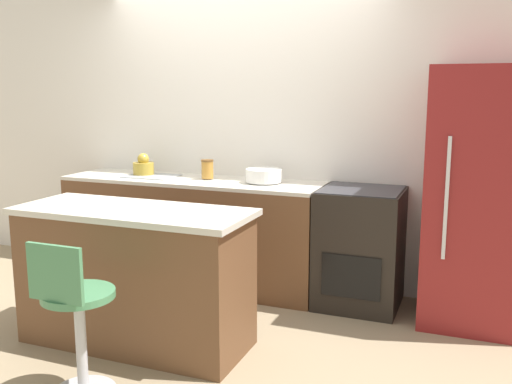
# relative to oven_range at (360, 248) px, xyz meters

# --- Properties ---
(ground_plane) EXTENTS (14.00, 14.00, 0.00)m
(ground_plane) POSITION_rel_oven_range_xyz_m (-1.12, -0.32, -0.46)
(ground_plane) COLOR #998466
(wall_back) EXTENTS (8.00, 0.06, 2.60)m
(wall_back) POSITION_rel_oven_range_xyz_m (-1.12, 0.34, 0.84)
(wall_back) COLOR white
(wall_back) RESTS_ON ground_plane
(back_counter) EXTENTS (2.29, 0.61, 0.93)m
(back_counter) POSITION_rel_oven_range_xyz_m (-1.47, 0.00, -0.00)
(back_counter) COLOR brown
(back_counter) RESTS_ON ground_plane
(kitchen_island) EXTENTS (1.56, 0.63, 0.92)m
(kitchen_island) POSITION_rel_oven_range_xyz_m (-1.24, -1.23, -0.00)
(kitchen_island) COLOR brown
(kitchen_island) RESTS_ON ground_plane
(oven_range) EXTENTS (0.63, 0.62, 0.93)m
(oven_range) POSITION_rel_oven_range_xyz_m (0.00, 0.00, 0.00)
(oven_range) COLOR black
(oven_range) RESTS_ON ground_plane
(refrigerator) EXTENTS (0.69, 0.69, 1.84)m
(refrigerator) POSITION_rel_oven_range_xyz_m (0.83, -0.03, 0.46)
(refrigerator) COLOR maroon
(refrigerator) RESTS_ON ground_plane
(stool_chair) EXTENTS (0.40, 0.40, 0.91)m
(stool_chair) POSITION_rel_oven_range_xyz_m (-1.15, -1.95, -0.02)
(stool_chair) COLOR #B7B7BC
(stool_chair) RESTS_ON ground_plane
(kettle) EXTENTS (0.19, 0.19, 0.19)m
(kettle) POSITION_rel_oven_range_xyz_m (-1.97, 0.04, 0.54)
(kettle) COLOR #B29333
(kettle) RESTS_ON back_counter
(mixing_bowl) EXTENTS (0.30, 0.30, 0.11)m
(mixing_bowl) POSITION_rel_oven_range_xyz_m (-0.82, 0.04, 0.52)
(mixing_bowl) COLOR white
(mixing_bowl) RESTS_ON back_counter
(canister_jar) EXTENTS (0.11, 0.11, 0.16)m
(canister_jar) POSITION_rel_oven_range_xyz_m (-1.34, 0.04, 0.55)
(canister_jar) COLOR #B77F33
(canister_jar) RESTS_ON back_counter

